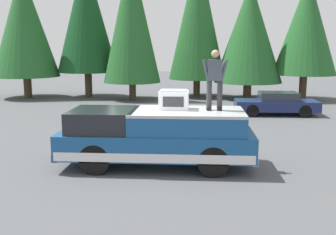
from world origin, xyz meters
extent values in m
plane|color=#4C4F51|center=(0.00, 0.00, 0.00)|extent=(90.00, 90.00, 0.00)
cube|color=navy|center=(0.01, 0.06, 0.70)|extent=(2.00, 5.50, 0.70)
cube|color=silver|center=(0.01, 0.06, 0.51)|extent=(2.01, 5.39, 0.24)
cube|color=black|center=(0.01, 1.57, 1.35)|extent=(1.84, 1.87, 0.60)
cube|color=navy|center=(0.01, -0.82, 1.31)|extent=(1.92, 3.19, 0.52)
cube|color=#A8AAAF|center=(0.01, -0.82, 1.61)|extent=(1.94, 3.19, 0.08)
cube|color=#232326|center=(0.01, 2.75, 0.43)|extent=(1.96, 0.16, 0.20)
cube|color=#B2B5BA|center=(0.01, -2.63, 0.43)|extent=(1.96, 0.16, 0.20)
cylinder|color=black|center=(-0.84, 1.65, 0.42)|extent=(0.30, 0.84, 0.84)
cylinder|color=black|center=(0.86, 1.65, 0.42)|extent=(0.30, 0.84, 0.84)
cylinder|color=black|center=(-0.84, -1.54, 0.42)|extent=(0.30, 0.84, 0.84)
cylinder|color=black|center=(0.86, -1.54, 0.42)|extent=(0.30, 0.84, 0.84)
cube|color=silver|center=(0.21, -0.43, 1.91)|extent=(0.64, 0.84, 0.52)
cube|color=#2D2D30|center=(-0.12, -0.43, 1.91)|extent=(0.01, 0.59, 0.29)
cube|color=#99999E|center=(0.21, -0.43, 2.19)|extent=(0.58, 0.76, 0.04)
cylinder|color=#333338|center=(0.13, -1.73, 2.07)|extent=(0.15, 0.15, 0.84)
cube|color=black|center=(0.09, -1.73, 1.69)|extent=(0.26, 0.11, 0.08)
cylinder|color=#333338|center=(0.13, -1.43, 2.07)|extent=(0.15, 0.15, 0.84)
cube|color=black|center=(0.09, -1.43, 1.69)|extent=(0.26, 0.11, 0.08)
cube|color=#474C5B|center=(0.13, -1.58, 2.78)|extent=(0.24, 0.40, 0.58)
sphere|color=tan|center=(0.13, -1.58, 3.23)|extent=(0.22, 0.22, 0.22)
cylinder|color=#474C5B|center=(0.10, -1.83, 2.78)|extent=(0.09, 0.23, 0.58)
cylinder|color=#474C5B|center=(0.10, -1.34, 2.78)|extent=(0.09, 0.23, 0.58)
cube|color=navy|center=(9.28, -5.15, 0.49)|extent=(1.64, 4.10, 0.50)
cube|color=#282D38|center=(9.28, -5.25, 0.95)|extent=(1.31, 1.89, 0.42)
cylinder|color=black|center=(8.56, -3.88, 0.31)|extent=(0.20, 0.62, 0.62)
cylinder|color=black|center=(10.00, -3.88, 0.31)|extent=(0.20, 0.62, 0.62)
cylinder|color=black|center=(8.56, -6.42, 0.31)|extent=(0.20, 0.62, 0.62)
cylinder|color=black|center=(10.00, -6.42, 0.31)|extent=(0.20, 0.62, 0.62)
cylinder|color=#4C3826|center=(15.50, -8.07, 0.81)|extent=(0.48, 0.48, 1.62)
cone|color=#235B28|center=(15.50, -8.07, 4.75)|extent=(4.02, 4.02, 6.26)
cylinder|color=#4C3826|center=(15.69, -4.50, 0.55)|extent=(0.53, 0.53, 1.09)
cone|color=#235B28|center=(15.69, -4.50, 4.35)|extent=(4.43, 4.43, 6.52)
cylinder|color=#4C3826|center=(16.71, -1.15, 0.61)|extent=(0.46, 0.46, 1.22)
cone|color=#235B28|center=(16.71, -1.15, 5.53)|extent=(3.87, 3.87, 8.61)
cylinder|color=#4C3826|center=(14.77, 3.05, 0.57)|extent=(0.44, 0.44, 1.13)
cone|color=#235B28|center=(14.77, 3.05, 5.25)|extent=(3.68, 3.68, 8.23)
cylinder|color=#4C3826|center=(16.07, 6.32, 0.85)|extent=(0.49, 0.49, 1.70)
cone|color=#14421E|center=(16.07, 6.32, 5.54)|extent=(4.07, 4.07, 7.67)
cylinder|color=#4C3826|center=(15.27, 10.31, 0.71)|extent=(0.53, 0.53, 1.42)
cone|color=#235B28|center=(15.27, 10.31, 4.93)|extent=(4.38, 4.38, 7.02)
camera|label=1|loc=(-11.18, -1.04, 3.43)|focal=42.89mm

